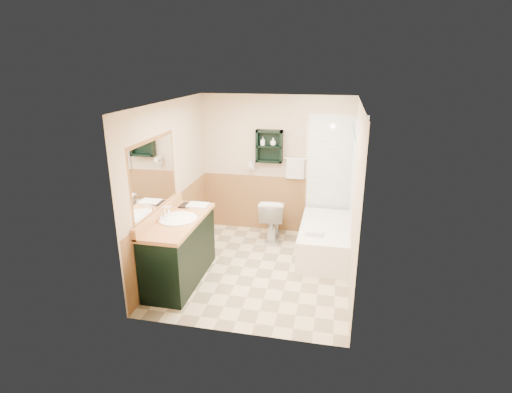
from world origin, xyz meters
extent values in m
plane|color=beige|center=(0.00, 0.00, 0.00)|extent=(3.00, 3.00, 0.00)
cube|color=beige|center=(0.00, 1.52, 1.20)|extent=(2.60, 0.04, 2.40)
cube|color=beige|center=(-1.32, 0.00, 1.20)|extent=(0.04, 3.00, 2.40)
cube|color=beige|center=(1.32, 0.00, 1.20)|extent=(0.04, 3.00, 2.40)
cube|color=white|center=(0.00, 0.00, 2.42)|extent=(2.60, 3.00, 0.04)
cube|color=black|center=(-0.10, 1.41, 1.55)|extent=(0.45, 0.15, 0.55)
cylinder|color=silver|center=(0.53, 0.75, 2.00)|extent=(0.03, 1.60, 0.03)
cube|color=black|center=(-0.99, -0.52, 0.46)|extent=(0.59, 1.44, 0.91)
cube|color=white|center=(0.93, 0.66, 0.25)|extent=(0.75, 1.50, 0.50)
imported|color=white|center=(0.02, 1.11, 0.36)|extent=(0.47, 0.77, 0.73)
cube|color=silver|center=(-0.89, -0.01, 0.93)|extent=(0.29, 0.23, 0.04)
imported|color=black|center=(-1.16, -0.01, 1.03)|extent=(0.17, 0.03, 0.23)
cube|color=silver|center=(0.78, 0.28, 0.54)|extent=(0.24, 0.20, 0.07)
imported|color=white|center=(-0.21, 1.40, 1.60)|extent=(0.07, 0.15, 0.07)
imported|color=white|center=(-0.03, 1.40, 1.62)|extent=(0.15, 0.16, 0.10)
camera|label=1|loc=(1.04, -5.15, 2.91)|focal=28.00mm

